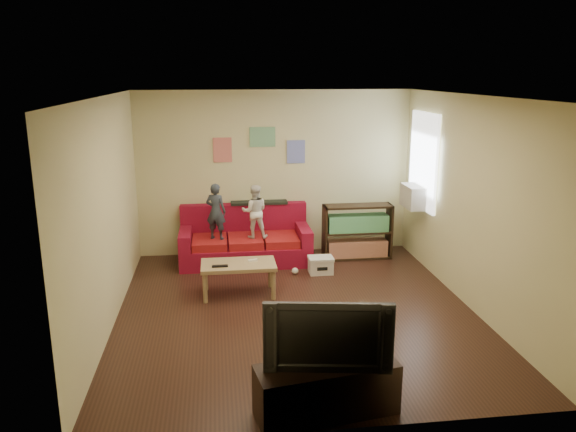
{
  "coord_description": "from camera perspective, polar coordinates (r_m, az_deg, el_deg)",
  "views": [
    {
      "loc": [
        -0.96,
        -6.61,
        2.97
      ],
      "look_at": [
        0.0,
        0.8,
        1.05
      ],
      "focal_mm": 35.0,
      "sensor_mm": 36.0,
      "label": 1
    }
  ],
  "objects": [
    {
      "name": "room_shell",
      "position": [
        6.87,
        0.86,
        0.78
      ],
      "size": [
        4.52,
        5.02,
        2.72
      ],
      "color": "#351D15",
      "rests_on": "ground"
    },
    {
      "name": "remote",
      "position": [
        7.54,
        -6.93,
        -5.07
      ],
      "size": [
        0.21,
        0.05,
        0.02
      ],
      "primitive_type": "cube",
      "rotation": [
        0.0,
        0.0,
        0.0
      ],
      "color": "black",
      "rests_on": "coffee_table"
    },
    {
      "name": "artwork_center",
      "position": [
        9.18,
        -2.61,
        8.02
      ],
      "size": [
        0.42,
        0.01,
        0.32
      ],
      "primitive_type": "cube",
      "color": "#72B27F",
      "rests_on": "room_shell"
    },
    {
      "name": "tissue",
      "position": [
        8.53,
        0.72,
        -5.6
      ],
      "size": [
        0.12,
        0.12,
        0.1
      ],
      "primitive_type": "sphere",
      "rotation": [
        0.0,
        0.0,
        0.17
      ],
      "color": "silver",
      "rests_on": "ground"
    },
    {
      "name": "child_b",
      "position": [
        8.78,
        -3.42,
        0.46
      ],
      "size": [
        0.43,
        0.34,
        0.84
      ],
      "primitive_type": "imported",
      "rotation": [
        0.0,
        0.0,
        3.09
      ],
      "color": "white",
      "rests_on": "sofa"
    },
    {
      "name": "television",
      "position": [
        4.95,
        4.06,
        -11.69
      ],
      "size": [
        1.12,
        0.31,
        0.64
      ],
      "primitive_type": "imported",
      "rotation": [
        0.0,
        0.0,
        -0.15
      ],
      "color": "black",
      "rests_on": "tv_stand"
    },
    {
      "name": "artwork_right",
      "position": [
        9.27,
        0.81,
        6.54
      ],
      "size": [
        0.3,
        0.01,
        0.38
      ],
      "primitive_type": "cube",
      "color": "#727FCC",
      "rests_on": "room_shell"
    },
    {
      "name": "coffee_table",
      "position": [
        7.69,
        -5.05,
        -5.25
      ],
      "size": [
        1.01,
        0.56,
        0.45
      ],
      "color": "#A2875C",
      "rests_on": "ground"
    },
    {
      "name": "tv_stand",
      "position": [
        5.22,
        3.95,
        -17.18
      ],
      "size": [
        1.31,
        0.62,
        0.47
      ],
      "primitive_type": "cube",
      "rotation": [
        0.0,
        0.0,
        0.16
      ],
      "color": "black",
      "rests_on": "ground"
    },
    {
      "name": "child_a",
      "position": [
        8.76,
        -7.34,
        0.46
      ],
      "size": [
        0.38,
        0.32,
        0.88
      ],
      "primitive_type": "imported",
      "rotation": [
        0.0,
        0.0,
        2.74
      ],
      "color": "#2C3540",
      "rests_on": "sofa"
    },
    {
      "name": "file_box",
      "position": [
        8.56,
        3.34,
        -4.99
      ],
      "size": [
        0.37,
        0.28,
        0.26
      ],
      "color": "white",
      "rests_on": "ground"
    },
    {
      "name": "artwork_left",
      "position": [
        9.17,
        -6.68,
        6.68
      ],
      "size": [
        0.3,
        0.01,
        0.4
      ],
      "primitive_type": "cube",
      "color": "#D87266",
      "rests_on": "room_shell"
    },
    {
      "name": "ac_unit",
      "position": [
        9.0,
        12.67,
        1.95
      ],
      "size": [
        0.28,
        0.55,
        0.35
      ],
      "primitive_type": "cube",
      "color": "#B7B2A3",
      "rests_on": "window"
    },
    {
      "name": "game_controller",
      "position": [
        7.72,
        -3.59,
        -4.52
      ],
      "size": [
        0.14,
        0.08,
        0.03
      ],
      "primitive_type": "cube",
      "rotation": [
        0.0,
        0.0,
        0.33
      ],
      "color": "white",
      "rests_on": "coffee_table"
    },
    {
      "name": "bookshelf",
      "position": [
        9.23,
        7.03,
        -1.87
      ],
      "size": [
        1.11,
        0.33,
        0.89
      ],
      "color": "black",
      "rests_on": "ground"
    },
    {
      "name": "sofa",
      "position": [
        9.08,
        -4.37,
        -2.68
      ],
      "size": [
        2.06,
        0.95,
        0.91
      ],
      "color": "maroon",
      "rests_on": "ground"
    },
    {
      "name": "window",
      "position": [
        8.94,
        13.59,
        5.47
      ],
      "size": [
        0.04,
        1.08,
        1.48
      ],
      "primitive_type": "cube",
      "color": "white",
      "rests_on": "room_shell"
    }
  ]
}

